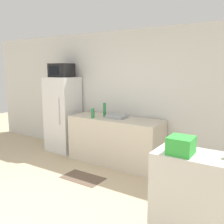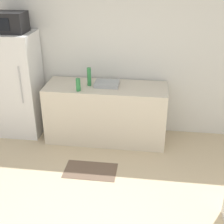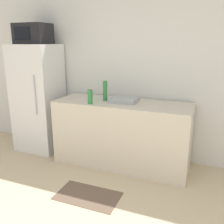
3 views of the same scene
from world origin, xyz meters
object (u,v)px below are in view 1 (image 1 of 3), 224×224
object	(u,v)px
bottle_tall	(105,110)
bottle_short	(93,113)
microwave	(61,70)
refrigerator	(63,114)
basket	(181,145)

from	to	relation	value
bottle_tall	bottle_short	distance (m)	0.26
microwave	refrigerator	bearing A→B (deg)	70.85
microwave	bottle_short	bearing A→B (deg)	-14.68
refrigerator	basket	world-z (taller)	refrigerator
refrigerator	basket	xyz separation A→B (m)	(3.26, -1.81, 0.31)
refrigerator	bottle_tall	xyz separation A→B (m)	(1.17, -0.05, 0.21)
refrigerator	bottle_tall	size ratio (longest dim) A/B	5.98
refrigerator	microwave	size ratio (longest dim) A/B	3.37
bottle_tall	bottle_short	world-z (taller)	bottle_tall
microwave	basket	size ratio (longest dim) A/B	2.09
microwave	bottle_short	distance (m)	1.36
basket	refrigerator	bearing A→B (deg)	150.92
microwave	bottle_tall	distance (m)	1.40
bottle_short	microwave	bearing A→B (deg)	165.32
refrigerator	bottle_tall	world-z (taller)	refrigerator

